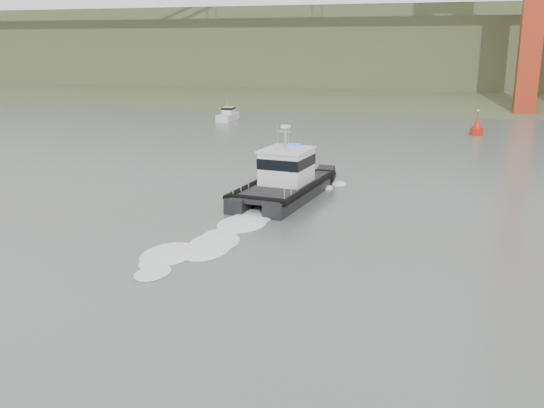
# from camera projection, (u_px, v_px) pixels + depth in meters

# --- Properties ---
(ground) EXTENTS (400.00, 400.00, 0.00)m
(ground) POSITION_uv_depth(u_px,v_px,m) (252.00, 294.00, 25.73)
(ground) COLOR slate
(ground) RESTS_ON ground
(headlands) EXTENTS (500.00, 105.36, 27.12)m
(headlands) POSITION_uv_depth(u_px,v_px,m) (420.00, 60.00, 140.42)
(headlands) COLOR #3C4929
(headlands) RESTS_ON ground
(patrol_boat) EXTENTS (5.08, 11.09, 5.20)m
(patrol_boat) POSITION_uv_depth(u_px,v_px,m) (285.00, 179.00, 41.79)
(patrol_boat) COLOR black
(patrol_boat) RESTS_ON ground
(motorboat) EXTENTS (1.97, 5.36, 2.91)m
(motorboat) POSITION_uv_depth(u_px,v_px,m) (228.00, 115.00, 85.00)
(motorboat) COLOR silver
(motorboat) RESTS_ON ground
(nav_buoy) EXTENTS (1.55, 1.55, 3.23)m
(nav_buoy) POSITION_uv_depth(u_px,v_px,m) (477.00, 128.00, 71.04)
(nav_buoy) COLOR #B31A0C
(nav_buoy) RESTS_ON ground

